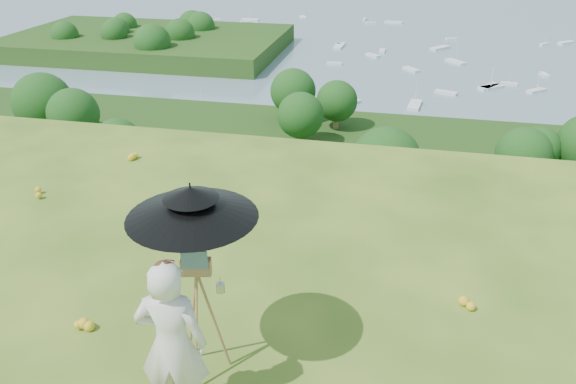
# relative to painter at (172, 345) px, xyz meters

# --- Properties ---
(ground) EXTENTS (14.00, 14.00, 0.00)m
(ground) POSITION_rel_painter_xyz_m (-0.88, 0.32, -0.88)
(ground) COLOR #3B5F1B
(ground) RESTS_ON ground
(forest_slope) EXTENTS (140.00, 56.00, 22.00)m
(forest_slope) POSITION_rel_painter_xyz_m (-0.88, 35.32, -29.88)
(forest_slope) COLOR #17390F
(forest_slope) RESTS_ON bay_water
(shoreline_tier) EXTENTS (170.00, 28.00, 8.00)m
(shoreline_tier) POSITION_rel_painter_xyz_m (-0.88, 75.32, -36.88)
(shoreline_tier) COLOR gray
(shoreline_tier) RESTS_ON bay_water
(bay_water) EXTENTS (700.00, 700.00, 0.00)m
(bay_water) POSITION_rel_painter_xyz_m (-0.88, 240.32, -34.88)
(bay_water) COLOR slate
(bay_water) RESTS_ON ground
(peninsula) EXTENTS (90.00, 60.00, 12.00)m
(peninsula) POSITION_rel_painter_xyz_m (-75.88, 155.32, -29.88)
(peninsula) COLOR #17390F
(peninsula) RESTS_ON bay_water
(slope_trees) EXTENTS (110.00, 50.00, 6.00)m
(slope_trees) POSITION_rel_painter_xyz_m (-0.88, 35.32, -15.88)
(slope_trees) COLOR #194615
(slope_trees) RESTS_ON forest_slope
(harbor_town) EXTENTS (110.00, 22.00, 5.00)m
(harbor_town) POSITION_rel_painter_xyz_m (-0.88, 75.32, -30.38)
(harbor_town) COLOR beige
(harbor_town) RESTS_ON shoreline_tier
(moored_boats) EXTENTS (140.00, 140.00, 0.70)m
(moored_boats) POSITION_rel_painter_xyz_m (-13.38, 161.32, -34.53)
(moored_boats) COLOR white
(moored_boats) RESTS_ON bay_water
(wildflowers) EXTENTS (10.00, 10.50, 0.12)m
(wildflowers) POSITION_rel_painter_xyz_m (-0.88, 0.57, -0.82)
(wildflowers) COLOR gold
(wildflowers) RESTS_ON ground
(painter) EXTENTS (0.68, 0.49, 1.75)m
(painter) POSITION_rel_painter_xyz_m (0.00, 0.00, 0.00)
(painter) COLOR silver
(painter) RESTS_ON ground
(field_easel) EXTENTS (0.68, 0.68, 1.51)m
(field_easel) POSITION_rel_painter_xyz_m (0.03, 0.61, -0.12)
(field_easel) COLOR olive
(field_easel) RESTS_ON ground
(sun_umbrella) EXTENTS (1.27, 1.27, 0.92)m
(sun_umbrella) POSITION_rel_painter_xyz_m (0.02, 0.64, 0.83)
(sun_umbrella) COLOR black
(sun_umbrella) RESTS_ON field_easel
(painter_cap) EXTENTS (0.20, 0.24, 0.10)m
(painter_cap) POSITION_rel_painter_xyz_m (0.00, 0.00, 0.83)
(painter_cap) COLOR #DB7886
(painter_cap) RESTS_ON painter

